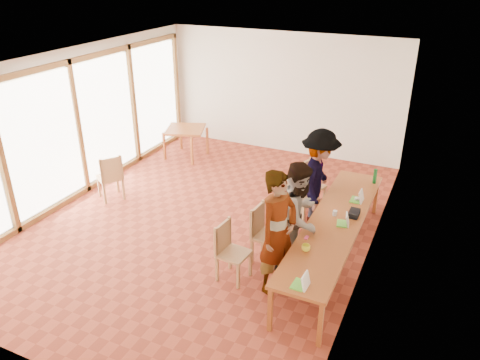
% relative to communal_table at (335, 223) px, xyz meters
% --- Properties ---
extents(ground, '(8.00, 8.00, 0.00)m').
position_rel_communal_table_xyz_m(ground, '(-2.50, 0.32, -0.70)').
color(ground, '#983B24').
rests_on(ground, ground).
extents(wall_back, '(6.00, 0.10, 3.00)m').
position_rel_communal_table_xyz_m(wall_back, '(-2.50, 4.32, 0.80)').
color(wall_back, silver).
rests_on(wall_back, ground).
extents(wall_front, '(6.00, 0.10, 3.00)m').
position_rel_communal_table_xyz_m(wall_front, '(-2.50, -3.68, 0.80)').
color(wall_front, silver).
rests_on(wall_front, ground).
extents(wall_right, '(0.10, 8.00, 3.00)m').
position_rel_communal_table_xyz_m(wall_right, '(0.50, 0.32, 0.80)').
color(wall_right, silver).
rests_on(wall_right, ground).
extents(window_wall, '(0.10, 8.00, 3.00)m').
position_rel_communal_table_xyz_m(window_wall, '(-5.46, 0.32, 0.80)').
color(window_wall, white).
rests_on(window_wall, ground).
extents(ceiling, '(6.00, 8.00, 0.04)m').
position_rel_communal_table_xyz_m(ceiling, '(-2.50, 0.32, 2.32)').
color(ceiling, white).
rests_on(ceiling, wall_back).
extents(communal_table, '(0.80, 4.00, 0.75)m').
position_rel_communal_table_xyz_m(communal_table, '(0.00, 0.00, 0.00)').
color(communal_table, '#A35724').
rests_on(communal_table, ground).
extents(side_table, '(0.90, 0.90, 0.75)m').
position_rel_communal_table_xyz_m(side_table, '(-4.50, 2.89, -0.03)').
color(side_table, '#A35724').
rests_on(side_table, ground).
extents(chair_near, '(0.48, 0.48, 0.50)m').
position_rel_communal_table_xyz_m(chair_near, '(-1.37, -1.10, -0.13)').
color(chair_near, tan).
rests_on(chair_near, ground).
extents(chair_mid, '(0.49, 0.49, 0.52)m').
position_rel_communal_table_xyz_m(chair_mid, '(-1.07, -0.44, -0.11)').
color(chair_mid, tan).
rests_on(chair_mid, ground).
extents(chair_far, '(0.55, 0.55, 0.50)m').
position_rel_communal_table_xyz_m(chair_far, '(-0.97, 1.66, -0.12)').
color(chair_far, tan).
rests_on(chair_far, ground).
extents(chair_empty, '(0.61, 0.61, 0.52)m').
position_rel_communal_table_xyz_m(chair_empty, '(-0.94, 1.08, -0.10)').
color(chair_empty, tan).
rests_on(chair_empty, ground).
extents(chair_spare, '(0.63, 0.63, 0.52)m').
position_rel_communal_table_xyz_m(chair_spare, '(-4.66, 0.22, -0.10)').
color(chair_spare, tan).
rests_on(chair_spare, ground).
extents(person_near, '(0.67, 0.82, 1.93)m').
position_rel_communal_table_xyz_m(person_near, '(-0.59, -1.04, 0.26)').
color(person_near, gray).
rests_on(person_near, ground).
extents(person_mid, '(0.80, 0.97, 1.82)m').
position_rel_communal_table_xyz_m(person_mid, '(-0.48, -0.40, 0.21)').
color(person_mid, gray).
rests_on(person_mid, ground).
extents(person_far, '(0.85, 1.29, 1.87)m').
position_rel_communal_table_xyz_m(person_far, '(-0.58, 1.01, 0.23)').
color(person_far, gray).
rests_on(person_far, ground).
extents(laptop_near, '(0.21, 0.24, 0.20)m').
position_rel_communal_table_xyz_m(laptop_near, '(0.03, -1.80, 0.10)').
color(laptop_near, '#63CD3B').
rests_on(laptop_near, communal_table).
extents(laptop_mid, '(0.23, 0.25, 0.19)m').
position_rel_communal_table_xyz_m(laptop_mid, '(0.16, -0.05, 0.10)').
color(laptop_mid, '#63CD3B').
rests_on(laptop_mid, communal_table).
extents(laptop_far, '(0.21, 0.25, 0.20)m').
position_rel_communal_table_xyz_m(laptop_far, '(0.18, 0.83, 0.10)').
color(laptop_far, '#63CD3B').
rests_on(laptop_far, communal_table).
extents(yellow_mug, '(0.16, 0.16, 0.10)m').
position_rel_communal_table_xyz_m(yellow_mug, '(-0.17, -1.01, 0.10)').
color(yellow_mug, yellow).
rests_on(yellow_mug, communal_table).
extents(green_bottle, '(0.07, 0.07, 0.28)m').
position_rel_communal_table_xyz_m(green_bottle, '(0.30, 1.67, 0.19)').
color(green_bottle, '#186628').
rests_on(green_bottle, communal_table).
extents(clear_glass, '(0.07, 0.07, 0.09)m').
position_rel_communal_table_xyz_m(clear_glass, '(-0.05, 0.17, 0.09)').
color(clear_glass, silver).
rests_on(clear_glass, communal_table).
extents(condiment_cup, '(0.08, 0.08, 0.06)m').
position_rel_communal_table_xyz_m(condiment_cup, '(0.16, 0.83, 0.08)').
color(condiment_cup, white).
rests_on(condiment_cup, communal_table).
extents(pink_phone, '(0.05, 0.10, 0.01)m').
position_rel_communal_table_xyz_m(pink_phone, '(-0.27, -0.68, 0.05)').
color(pink_phone, '#E33D78').
rests_on(pink_phone, communal_table).
extents(black_pouch, '(0.16, 0.26, 0.09)m').
position_rel_communal_table_xyz_m(black_pouch, '(0.23, 0.29, 0.09)').
color(black_pouch, black).
rests_on(black_pouch, communal_table).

